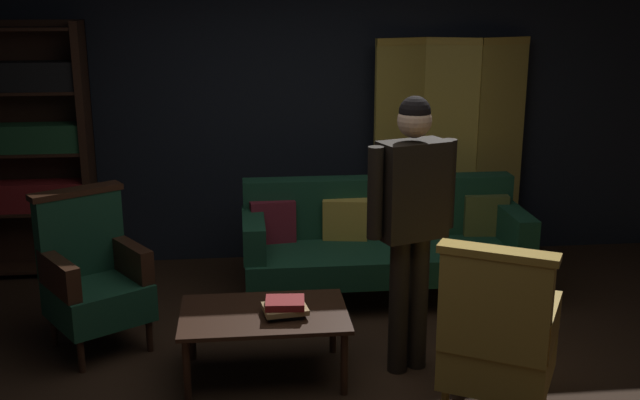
% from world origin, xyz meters
% --- Properties ---
extents(ground_plane, '(10.00, 10.00, 0.00)m').
position_xyz_m(ground_plane, '(0.00, 0.00, 0.00)').
color(ground_plane, black).
extents(back_wall, '(7.20, 0.10, 2.80)m').
position_xyz_m(back_wall, '(0.00, 2.45, 1.40)').
color(back_wall, black).
rests_on(back_wall, ground_plane).
extents(folding_screen, '(1.32, 0.18, 1.90)m').
position_xyz_m(folding_screen, '(1.25, 2.22, 0.99)').
color(folding_screen, '#B29338').
rests_on(folding_screen, ground_plane).
extents(bookshelf, '(0.90, 0.32, 2.05)m').
position_xyz_m(bookshelf, '(-2.15, 2.19, 1.08)').
color(bookshelf, black).
rests_on(bookshelf, ground_plane).
extents(velvet_couch, '(2.12, 0.78, 0.88)m').
position_xyz_m(velvet_couch, '(0.55, 1.46, 0.46)').
color(velvet_couch, black).
rests_on(velvet_couch, ground_plane).
extents(coffee_table, '(1.00, 0.64, 0.42)m').
position_xyz_m(coffee_table, '(-0.40, 0.24, 0.37)').
color(coffee_table, black).
rests_on(coffee_table, ground_plane).
extents(armchair_gilt_accent, '(0.79, 0.78, 1.04)m').
position_xyz_m(armchair_gilt_accent, '(0.83, -0.38, 0.49)').
color(armchair_gilt_accent, '#B78E33').
rests_on(armchair_gilt_accent, ground_plane).
extents(armchair_wing_left, '(0.80, 0.80, 1.04)m').
position_xyz_m(armchair_wing_left, '(-1.49, 0.78, 0.49)').
color(armchair_wing_left, black).
rests_on(armchair_wing_left, ground_plane).
extents(standing_figure, '(0.56, 0.33, 1.70)m').
position_xyz_m(standing_figure, '(0.48, 0.25, 1.03)').
color(standing_figure, black).
rests_on(standing_figure, ground_plane).
extents(book_black_cloth, '(0.21, 0.16, 0.03)m').
position_xyz_m(book_black_cloth, '(-0.27, 0.18, 0.43)').
color(book_black_cloth, black).
rests_on(book_black_cloth, coffee_table).
extents(book_tan_leather, '(0.28, 0.23, 0.03)m').
position_xyz_m(book_tan_leather, '(-0.27, 0.18, 0.46)').
color(book_tan_leather, '#9E7A47').
rests_on(book_tan_leather, book_black_cloth).
extents(book_red_leather, '(0.24, 0.20, 0.04)m').
position_xyz_m(book_red_leather, '(-0.27, 0.18, 0.50)').
color(book_red_leather, maroon).
rests_on(book_red_leather, book_tan_leather).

